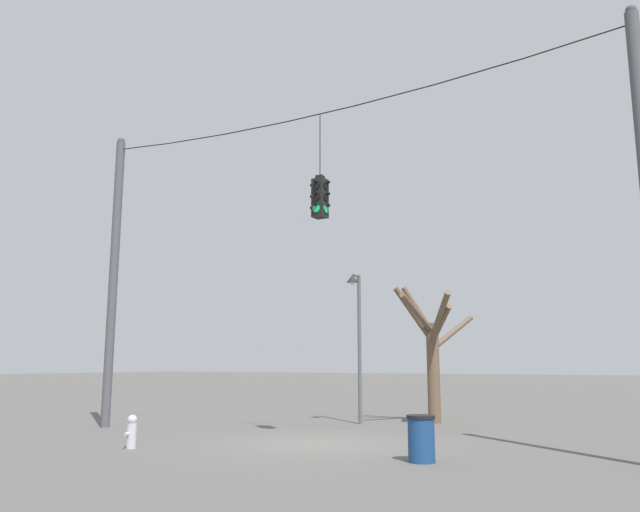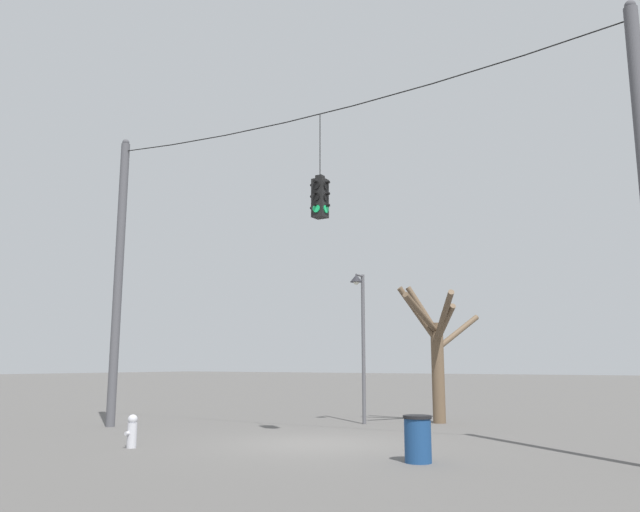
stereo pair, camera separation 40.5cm
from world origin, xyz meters
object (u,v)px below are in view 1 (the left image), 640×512
Objects in this scene: street_lamp at (357,319)px; bare_tree at (432,349)px; fire_hydrant at (132,431)px; utility_pole_left at (113,277)px; traffic_light_near_right_pole at (320,197)px; trash_bin at (421,438)px.

street_lamp is 2.70m from bare_tree.
bare_tree is 10.28m from fire_hydrant.
utility_pole_left reaches higher than traffic_light_near_right_pole.
trash_bin is at bearing -25.37° from traffic_light_near_right_pole.
fire_hydrant is at bearing -136.89° from traffic_light_near_right_pole.
utility_pole_left is 7.78m from traffic_light_near_right_pole.
trash_bin is (6.47, 1.49, 0.08)m from fire_hydrant.
trash_bin is (4.64, -6.28, -2.89)m from street_lamp.
traffic_light_near_right_pole is at bearing -95.41° from bare_tree.
utility_pole_left reaches higher than bare_tree.
trash_bin reaches higher than fire_hydrant.
fire_hydrant is 6.64m from trash_bin.
street_lamp is at bearing 106.47° from traffic_light_near_right_pole.
trash_bin is at bearing -53.55° from street_lamp.
utility_pole_left is at bearing 145.41° from fire_hydrant.
traffic_light_near_right_pole reaches higher than trash_bin.
traffic_light_near_right_pole is at bearing -73.53° from street_lamp.
street_lamp is (6.22, 4.75, -1.28)m from utility_pole_left.
trash_bin is at bearing -71.38° from bare_tree.
utility_pole_left is at bearing 180.00° from traffic_light_near_right_pole.
utility_pole_left reaches higher than fire_hydrant.
traffic_light_near_right_pole is 3.76× the size of fire_hydrant.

